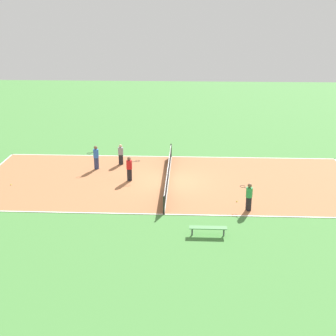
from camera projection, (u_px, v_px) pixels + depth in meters
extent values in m
plane|color=#47843D|center=(168.00, 181.00, 30.03)|extent=(80.00, 80.00, 0.00)
cube|color=#AD6B42|center=(168.00, 181.00, 30.03)|extent=(10.11, 24.11, 0.02)
cube|color=white|center=(164.00, 214.00, 25.32)|extent=(0.10, 24.11, 0.00)
cube|color=white|center=(171.00, 157.00, 34.74)|extent=(0.10, 24.11, 0.00)
cube|color=white|center=(168.00, 181.00, 30.03)|extent=(10.11, 0.10, 0.00)
cylinder|color=black|center=(164.00, 205.00, 25.24)|extent=(0.10, 0.10, 1.02)
cylinder|color=black|center=(171.00, 150.00, 34.47)|extent=(0.10, 0.10, 1.02)
cube|color=black|center=(168.00, 174.00, 29.86)|extent=(9.81, 0.03, 0.97)
cube|color=white|center=(168.00, 167.00, 29.71)|extent=(9.81, 0.04, 0.06)
cube|color=#4C8C4C|center=(208.00, 228.00, 22.92)|extent=(0.36, 1.85, 0.04)
cylinder|color=#4C4C51|center=(224.00, 232.00, 22.96)|extent=(0.08, 0.08, 0.41)
cylinder|color=#4C4C51|center=(192.00, 231.00, 23.03)|extent=(0.08, 0.08, 0.41)
cube|color=navy|center=(96.00, 163.00, 32.04)|extent=(0.32, 0.31, 0.82)
cylinder|color=blue|center=(96.00, 153.00, 31.81)|extent=(0.51, 0.51, 0.58)
sphere|color=brown|center=(96.00, 148.00, 31.67)|extent=(0.25, 0.25, 0.25)
cylinder|color=#262626|center=(92.00, 153.00, 31.53)|extent=(0.24, 0.20, 0.03)
torus|color=black|center=(89.00, 153.00, 31.33)|extent=(0.43, 0.43, 0.02)
cube|color=black|center=(129.00, 175.00, 29.94)|extent=(0.31, 0.32, 0.81)
cylinder|color=red|center=(129.00, 165.00, 29.71)|extent=(0.50, 0.50, 0.56)
sphere|color=brown|center=(129.00, 159.00, 29.57)|extent=(0.24, 0.24, 0.24)
cylinder|color=#262626|center=(134.00, 162.00, 29.81)|extent=(0.18, 0.25, 0.03)
torus|color=black|center=(138.00, 161.00, 29.95)|extent=(0.42, 0.42, 0.02)
cube|color=black|center=(121.00, 159.00, 32.97)|extent=(0.32, 0.32, 0.73)
cylinder|color=gray|center=(121.00, 151.00, 32.76)|extent=(0.51, 0.51, 0.51)
sphere|color=beige|center=(120.00, 146.00, 32.64)|extent=(0.22, 0.22, 0.22)
cube|color=black|center=(249.00, 204.00, 25.66)|extent=(0.32, 0.30, 0.79)
cylinder|color=green|center=(249.00, 192.00, 25.44)|extent=(0.49, 0.49, 0.55)
sphere|color=brown|center=(250.00, 186.00, 25.30)|extent=(0.24, 0.24, 0.24)
cylinder|color=#262626|center=(246.00, 188.00, 25.65)|extent=(0.26, 0.17, 0.03)
torus|color=black|center=(243.00, 186.00, 25.89)|extent=(0.42, 0.42, 0.02)
sphere|color=#CCE033|center=(237.00, 201.00, 26.86)|extent=(0.07, 0.07, 0.07)
sphere|color=#CCE033|center=(11.00, 185.00, 29.32)|extent=(0.07, 0.07, 0.07)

